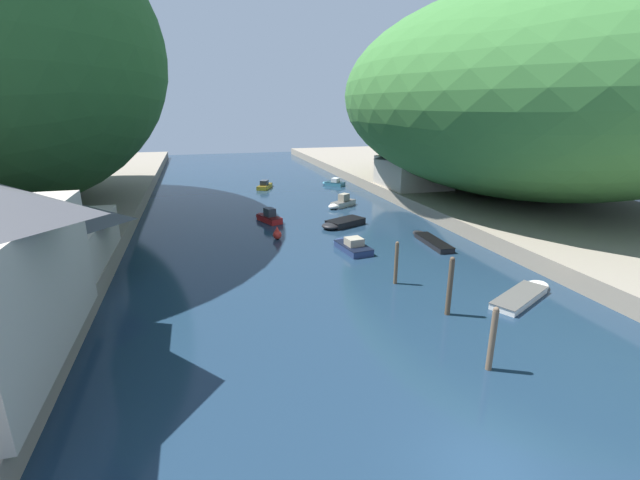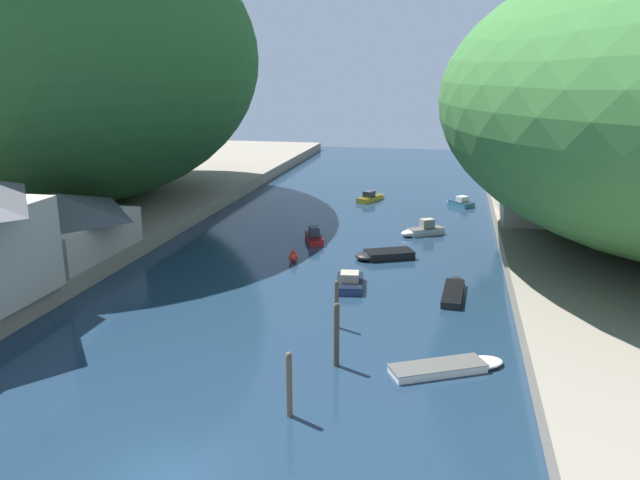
% 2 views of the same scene
% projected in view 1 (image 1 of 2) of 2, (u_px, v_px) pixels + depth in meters
% --- Properties ---
extents(water_surface, '(130.00, 130.00, 0.00)m').
position_uv_depth(water_surface, '(287.00, 224.00, 40.29)').
color(water_surface, '#192D42').
rests_on(water_surface, ground).
extents(right_bank, '(22.00, 120.00, 1.26)m').
position_uv_depth(right_bank, '(507.00, 202.00, 46.52)').
color(right_bank, gray).
rests_on(right_bank, ground).
extents(hillside_right, '(34.90, 48.86, 20.83)m').
position_uv_depth(hillside_right, '(518.00, 95.00, 45.13)').
color(hillside_right, '#387033').
rests_on(hillside_right, right_bank).
extents(boathouse_shed, '(8.31, 10.37, 4.34)m').
position_uv_depth(boathouse_shed, '(34.00, 230.00, 25.52)').
color(boathouse_shed, '#B2A899').
rests_on(boathouse_shed, left_bank).
extents(right_bank_cottage, '(7.49, 8.41, 4.70)m').
position_uv_depth(right_bank_cottage, '(413.00, 166.00, 51.20)').
color(right_bank_cottage, '#B2A899').
rests_on(right_bank_cottage, right_bank).
extents(boat_far_right_bank, '(4.80, 3.51, 0.59)m').
position_uv_depth(boat_far_right_bank, '(341.00, 223.00, 39.28)').
color(boat_far_right_bank, black).
rests_on(boat_far_right_bank, water_surface).
extents(boat_white_cruiser, '(3.21, 3.32, 1.06)m').
position_uv_depth(boat_white_cruiser, '(333.00, 183.00, 59.57)').
color(boat_white_cruiser, teal).
rests_on(boat_white_cruiser, water_surface).
extents(boat_yellow_tender, '(2.20, 4.38, 1.08)m').
position_uv_depth(boat_yellow_tender, '(351.00, 245.00, 32.94)').
color(boat_yellow_tender, navy).
rests_on(boat_yellow_tender, water_surface).
extents(boat_moored_right, '(2.96, 4.53, 1.12)m').
position_uv_depth(boat_moored_right, '(265.00, 185.00, 57.77)').
color(boat_moored_right, gold).
rests_on(boat_moored_right, water_surface).
extents(boat_small_dinghy, '(1.49, 5.80, 0.43)m').
position_uv_depth(boat_small_dinghy, '(430.00, 240.00, 34.70)').
color(boat_small_dinghy, black).
rests_on(boat_small_dinghy, water_surface).
extents(boat_open_rowboat, '(2.39, 3.88, 1.35)m').
position_uv_depth(boat_open_rowboat, '(268.00, 217.00, 41.06)').
color(boat_open_rowboat, red).
rests_on(boat_open_rowboat, water_surface).
extents(boat_navy_launch, '(3.91, 3.14, 1.39)m').
position_uv_depth(boat_navy_launch, '(341.00, 203.00, 46.85)').
color(boat_navy_launch, silver).
rests_on(boat_navy_launch, water_surface).
extents(boat_far_upstream, '(5.74, 3.88, 0.40)m').
position_uv_depth(boat_far_upstream, '(524.00, 294.00, 24.74)').
color(boat_far_upstream, silver).
rests_on(boat_far_upstream, water_surface).
extents(mooring_post_nearest, '(0.26, 0.26, 2.90)m').
position_uv_depth(mooring_post_nearest, '(492.00, 339.00, 17.58)').
color(mooring_post_nearest, brown).
rests_on(mooring_post_nearest, water_surface).
extents(mooring_post_second, '(0.28, 0.28, 3.25)m').
position_uv_depth(mooring_post_second, '(450.00, 286.00, 22.28)').
color(mooring_post_second, '#4C3D2D').
rests_on(mooring_post_second, water_surface).
extents(mooring_post_middle, '(0.23, 0.23, 2.75)m').
position_uv_depth(mooring_post_middle, '(396.00, 263.00, 26.31)').
color(mooring_post_middle, brown).
rests_on(mooring_post_middle, water_surface).
extents(channel_buoy_near, '(0.73, 0.73, 1.10)m').
position_uv_depth(channel_buoy_near, '(277.00, 234.00, 35.49)').
color(channel_buoy_near, red).
rests_on(channel_buoy_near, water_surface).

